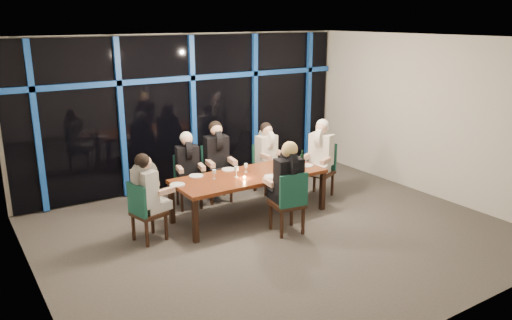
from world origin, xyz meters
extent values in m
plane|color=#524D48|center=(0.00, 0.00, 0.00)|extent=(7.00, 7.00, 0.00)
cube|color=silver|center=(0.00, 3.00, 1.50)|extent=(7.00, 0.04, 3.00)
cube|color=silver|center=(0.00, -3.00, 1.50)|extent=(7.00, 0.04, 3.00)
cube|color=silver|center=(-3.50, 0.00, 1.50)|extent=(0.04, 6.00, 3.00)
cube|color=silver|center=(3.50, 0.00, 1.50)|extent=(0.04, 6.00, 3.00)
cube|color=white|center=(0.00, 0.00, 3.00)|extent=(7.00, 6.00, 0.04)
cube|color=black|center=(0.00, 2.94, 1.50)|extent=(6.86, 0.04, 2.94)
cube|color=#1547A7|center=(-2.90, 2.89, 1.50)|extent=(0.10, 0.10, 2.94)
cube|color=#1547A7|center=(-1.45, 2.89, 1.50)|extent=(0.10, 0.10, 2.94)
cube|color=#1547A7|center=(0.00, 2.89, 1.50)|extent=(0.10, 0.10, 2.94)
cube|color=#1547A7|center=(1.45, 2.89, 1.50)|extent=(0.10, 0.10, 2.94)
cube|color=#1547A7|center=(2.90, 2.89, 1.50)|extent=(0.10, 0.10, 2.94)
cube|color=#1547A7|center=(0.00, 2.89, 2.16)|extent=(6.86, 0.10, 0.10)
cube|color=#FF2D14|center=(1.10, 3.25, 2.15)|extent=(0.60, 0.05, 0.35)
cube|color=brown|center=(0.00, 0.80, 0.72)|extent=(2.60, 1.00, 0.06)
cube|color=black|center=(-1.24, 0.36, 0.34)|extent=(0.08, 0.08, 0.69)
cube|color=black|center=(1.24, 0.36, 0.34)|extent=(0.08, 0.08, 0.69)
cube|color=black|center=(-1.24, 1.24, 0.34)|extent=(0.08, 0.08, 0.69)
cube|color=black|center=(1.24, 1.24, 0.34)|extent=(0.08, 0.08, 0.69)
cube|color=#321A10|center=(-0.69, 1.75, 0.44)|extent=(0.51, 0.51, 0.06)
cube|color=#1B5747|center=(-0.65, 1.94, 0.70)|extent=(0.44, 0.13, 0.48)
cube|color=#321A10|center=(-0.89, 1.61, 0.20)|extent=(0.05, 0.05, 0.41)
cube|color=#321A10|center=(-0.55, 1.54, 0.20)|extent=(0.05, 0.05, 0.41)
cube|color=#321A10|center=(-0.82, 1.95, 0.20)|extent=(0.05, 0.05, 0.41)
cube|color=#321A10|center=(-0.48, 1.88, 0.20)|extent=(0.05, 0.05, 0.41)
cube|color=#321A10|center=(-0.08, 1.78, 0.47)|extent=(0.54, 0.54, 0.06)
cube|color=#1B5747|center=(-0.05, 1.98, 0.76)|extent=(0.48, 0.12, 0.53)
cube|color=#321A10|center=(-0.30, 1.62, 0.22)|extent=(0.05, 0.05, 0.44)
cube|color=#321A10|center=(0.08, 1.56, 0.22)|extent=(0.05, 0.05, 0.44)
cube|color=#321A10|center=(-0.24, 1.99, 0.22)|extent=(0.05, 0.05, 0.44)
cube|color=#321A10|center=(0.13, 1.94, 0.22)|extent=(0.05, 0.05, 0.44)
cube|color=#321A10|center=(0.96, 1.67, 0.43)|extent=(0.46, 0.46, 0.06)
cube|color=#1B5747|center=(0.95, 1.86, 0.70)|extent=(0.44, 0.07, 0.48)
cube|color=#321A10|center=(0.79, 1.48, 0.20)|extent=(0.04, 0.04, 0.41)
cube|color=#321A10|center=(1.14, 1.50, 0.20)|extent=(0.04, 0.04, 0.41)
cube|color=#321A10|center=(0.77, 1.83, 0.20)|extent=(0.04, 0.04, 0.41)
cube|color=#321A10|center=(1.12, 1.85, 0.20)|extent=(0.04, 0.04, 0.41)
cube|color=#321A10|center=(-1.79, 0.82, 0.44)|extent=(0.53, 0.53, 0.06)
cube|color=#1B5747|center=(-1.98, 0.77, 0.70)|extent=(0.15, 0.44, 0.49)
cube|color=#321A10|center=(-1.58, 0.69, 0.20)|extent=(0.05, 0.05, 0.41)
cube|color=#321A10|center=(-1.67, 1.03, 0.20)|extent=(0.05, 0.05, 0.41)
cube|color=#321A10|center=(-1.92, 0.60, 0.20)|extent=(0.05, 0.05, 0.41)
cube|color=#321A10|center=(-2.01, 0.94, 0.20)|extent=(0.05, 0.05, 0.41)
cube|color=#321A10|center=(1.63, 0.91, 0.47)|extent=(0.62, 0.62, 0.06)
cube|color=#1B5747|center=(1.82, 0.99, 0.75)|extent=(0.24, 0.45, 0.52)
cube|color=#321A10|center=(1.38, 1.00, 0.22)|extent=(0.06, 0.06, 0.44)
cube|color=#321A10|center=(1.53, 0.66, 0.22)|extent=(0.06, 0.06, 0.44)
cube|color=#321A10|center=(1.72, 1.16, 0.22)|extent=(0.06, 0.06, 0.44)
cube|color=#321A10|center=(1.88, 0.81, 0.22)|extent=(0.06, 0.06, 0.44)
cube|color=#321A10|center=(0.15, -0.07, 0.47)|extent=(0.54, 0.54, 0.06)
cube|color=#1B5747|center=(0.12, -0.28, 0.76)|extent=(0.47, 0.12, 0.52)
cube|color=#321A10|center=(0.36, 0.09, 0.22)|extent=(0.05, 0.05, 0.44)
cube|color=#321A10|center=(-0.01, 0.14, 0.22)|extent=(0.05, 0.05, 0.44)
cube|color=#321A10|center=(0.31, -0.28, 0.22)|extent=(0.05, 0.05, 0.44)
cube|color=#321A10|center=(-0.07, -0.23, 0.22)|extent=(0.05, 0.05, 0.44)
cube|color=black|center=(-0.71, 1.63, 0.53)|extent=(0.42, 0.47, 0.14)
cube|color=black|center=(-0.68, 1.78, 0.85)|extent=(0.43, 0.31, 0.54)
cylinder|color=black|center=(-0.68, 1.78, 1.07)|extent=(0.18, 0.42, 0.41)
sphere|color=tan|center=(-0.68, 1.76, 1.24)|extent=(0.20, 0.20, 0.20)
sphere|color=silver|center=(-0.67, 1.80, 1.27)|extent=(0.22, 0.22, 0.22)
cube|color=tan|center=(-0.91, 1.60, 0.79)|extent=(0.13, 0.30, 0.08)
cube|color=tan|center=(-0.53, 1.52, 0.79)|extent=(0.13, 0.30, 0.08)
cube|color=black|center=(-0.10, 1.65, 0.58)|extent=(0.44, 0.49, 0.15)
cube|color=black|center=(-0.08, 1.82, 0.93)|extent=(0.45, 0.31, 0.59)
cylinder|color=black|center=(-0.08, 1.82, 1.16)|extent=(0.17, 0.45, 0.44)
sphere|color=tan|center=(-0.08, 1.80, 1.35)|extent=(0.22, 0.22, 0.22)
sphere|color=black|center=(-0.07, 1.84, 1.38)|extent=(0.24, 0.24, 0.24)
cube|color=tan|center=(-0.32, 1.60, 0.79)|extent=(0.13, 0.32, 0.08)
cube|color=tan|center=(0.09, 1.54, 0.79)|extent=(0.13, 0.32, 0.08)
cube|color=white|center=(0.96, 1.55, 0.53)|extent=(0.37, 0.42, 0.14)
cube|color=white|center=(0.95, 1.71, 0.85)|extent=(0.40, 0.25, 0.54)
cylinder|color=white|center=(0.95, 1.71, 1.06)|extent=(0.12, 0.41, 0.41)
sphere|color=tan|center=(0.96, 1.69, 1.24)|extent=(0.20, 0.20, 0.20)
sphere|color=black|center=(0.95, 1.72, 1.26)|extent=(0.22, 0.22, 0.22)
cube|color=tan|center=(0.77, 1.46, 0.79)|extent=(0.09, 0.29, 0.08)
cube|color=tan|center=(1.16, 1.48, 0.79)|extent=(0.09, 0.29, 0.08)
cube|color=black|center=(-1.68, 0.84, 0.54)|extent=(0.48, 0.44, 0.14)
cube|color=black|center=(-1.83, 0.81, 0.86)|extent=(0.32, 0.43, 0.55)
cylinder|color=black|center=(-1.83, 0.81, 1.07)|extent=(0.42, 0.19, 0.41)
sphere|color=tan|center=(-1.81, 0.81, 1.25)|extent=(0.20, 0.20, 0.20)
sphere|color=black|center=(-1.85, 0.80, 1.28)|extent=(0.22, 0.22, 0.22)
cube|color=tan|center=(-1.56, 0.67, 0.79)|extent=(0.30, 0.15, 0.08)
cube|color=tan|center=(-1.65, 1.05, 0.79)|extent=(0.30, 0.15, 0.08)
cube|color=white|center=(1.51, 0.86, 0.58)|extent=(0.56, 0.53, 0.15)
cube|color=white|center=(1.66, 0.93, 0.92)|extent=(0.40, 0.49, 0.59)
cylinder|color=white|center=(1.66, 0.93, 1.15)|extent=(0.44, 0.28, 0.44)
sphere|color=tan|center=(1.64, 0.92, 1.34)|extent=(0.22, 0.22, 0.22)
sphere|color=silver|center=(1.68, 0.93, 1.37)|extent=(0.24, 0.24, 0.24)
cube|color=tan|center=(1.35, 1.01, 0.79)|extent=(0.32, 0.21, 0.08)
cube|color=tan|center=(1.52, 0.63, 0.79)|extent=(0.32, 0.21, 0.08)
cube|color=black|center=(0.16, 0.05, 0.58)|extent=(0.44, 0.49, 0.15)
cube|color=black|center=(0.14, -0.11, 0.92)|extent=(0.45, 0.31, 0.59)
cylinder|color=black|center=(0.14, -0.11, 1.15)|extent=(0.17, 0.45, 0.44)
sphere|color=tan|center=(0.14, -0.09, 1.34)|extent=(0.22, 0.22, 0.22)
sphere|color=tan|center=(0.14, -0.13, 1.37)|extent=(0.24, 0.24, 0.24)
cube|color=tan|center=(0.38, 0.11, 0.79)|extent=(0.13, 0.32, 0.08)
cube|color=tan|center=(-0.03, 0.17, 0.79)|extent=(0.13, 0.32, 0.08)
cylinder|color=white|center=(-0.80, 1.20, 0.76)|extent=(0.24, 0.24, 0.01)
cylinder|color=white|center=(-0.16, 1.22, 0.76)|extent=(0.24, 0.24, 0.01)
cylinder|color=white|center=(0.99, 1.11, 0.76)|extent=(0.24, 0.24, 0.01)
cylinder|color=white|center=(-1.25, 0.95, 0.76)|extent=(0.24, 0.24, 0.01)
cylinder|color=white|center=(1.12, 0.68, 0.76)|extent=(0.24, 0.24, 0.01)
cylinder|color=white|center=(0.23, 0.48, 0.76)|extent=(0.24, 0.24, 0.01)
cylinder|color=black|center=(0.99, 0.64, 0.87)|extent=(0.07, 0.07, 0.23)
cylinder|color=black|center=(0.99, 0.64, 1.03)|extent=(0.03, 0.03, 0.09)
cylinder|color=silver|center=(0.99, 0.64, 0.87)|extent=(0.07, 0.07, 0.06)
cylinder|color=silver|center=(0.70, 0.53, 0.85)|extent=(0.11, 0.11, 0.21)
cylinder|color=silver|center=(0.76, 0.53, 0.87)|extent=(0.02, 0.02, 0.14)
cylinder|color=#FFA54C|center=(-0.18, 0.67, 0.76)|extent=(0.05, 0.05, 0.03)
cylinder|color=silver|center=(-0.26, 0.79, 0.75)|extent=(0.07, 0.07, 0.01)
cylinder|color=silver|center=(-0.26, 0.79, 0.81)|extent=(0.01, 0.01, 0.11)
cylinder|color=silver|center=(-0.26, 0.79, 0.90)|extent=(0.07, 0.07, 0.07)
cylinder|color=silver|center=(0.01, 0.93, 0.75)|extent=(0.06, 0.06, 0.01)
cylinder|color=silver|center=(0.01, 0.93, 0.80)|extent=(0.01, 0.01, 0.09)
cylinder|color=silver|center=(0.01, 0.93, 0.88)|extent=(0.06, 0.06, 0.06)
cylinder|color=silver|center=(0.51, 0.75, 0.75)|extent=(0.07, 0.07, 0.01)
cylinder|color=silver|center=(0.51, 0.75, 0.81)|extent=(0.01, 0.01, 0.11)
cylinder|color=silver|center=(0.51, 0.75, 0.90)|extent=(0.07, 0.07, 0.08)
cylinder|color=silver|center=(-0.61, 0.91, 0.75)|extent=(0.06, 0.06, 0.01)
cylinder|color=silver|center=(-0.61, 0.91, 0.80)|extent=(0.01, 0.01, 0.09)
cylinder|color=silver|center=(-0.61, 0.91, 0.88)|extent=(0.06, 0.06, 0.06)
cylinder|color=silver|center=(0.89, 0.96, 0.75)|extent=(0.06, 0.06, 0.01)
cylinder|color=silver|center=(0.89, 0.96, 0.80)|extent=(0.01, 0.01, 0.09)
cylinder|color=silver|center=(0.89, 0.96, 0.88)|extent=(0.06, 0.06, 0.06)
camera|label=1|loc=(-4.25, -5.96, 3.29)|focal=35.00mm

